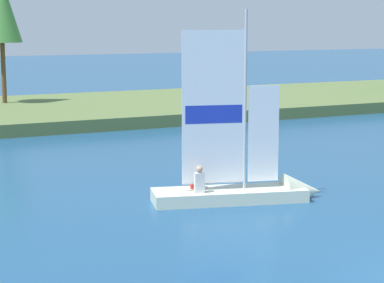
{
  "coord_description": "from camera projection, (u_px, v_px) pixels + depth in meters",
  "views": [
    {
      "loc": [
        -10.83,
        -10.55,
        5.28
      ],
      "look_at": [
        -0.51,
        11.48,
        1.2
      ],
      "focal_mm": 67.53,
      "sensor_mm": 36.0,
      "label": 1
    }
  ],
  "objects": [
    {
      "name": "sailboat",
      "position": [
        255.0,
        186.0,
        21.45
      ],
      "size": [
        5.25,
        2.43,
        6.0
      ],
      "rotation": [
        0.0,
        0.0,
        -0.25
      ],
      "color": "silver",
      "rests_on": "ground"
    },
    {
      "name": "shoreline_tree_centre",
      "position": [
        1.0,
        8.0,
        40.47
      ],
      "size": [
        2.26,
        2.26,
        7.4
      ],
      "color": "brown",
      "rests_on": "shore_bank"
    },
    {
      "name": "shore_bank",
      "position": [
        70.0,
        110.0,
        40.45
      ],
      "size": [
        80.0,
        12.94,
        0.63
      ],
      "primitive_type": "cube",
      "color": "#5B703D",
      "rests_on": "ground"
    }
  ]
}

